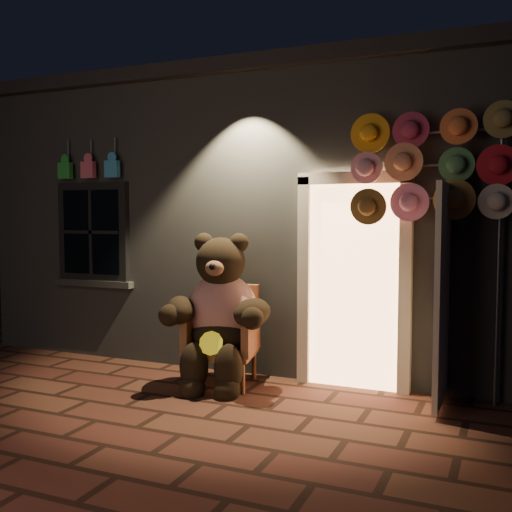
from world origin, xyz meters
The scene contains 5 objects.
ground centered at (0.00, 0.00, 0.00)m, with size 60.00×60.00×0.00m, color #502C1E.
shop_building centered at (0.00, 3.99, 1.74)m, with size 7.30×5.95×3.51m.
wicker_armchair centered at (0.07, 1.07, 0.51)m, with size 0.80×0.75×1.02m.
teddy_bear centered at (0.08, 0.94, 0.75)m, with size 1.17×1.01×1.64m.
hat_rack centered at (2.13, 1.28, 2.20)m, with size 1.69×0.22×2.75m.
Camera 1 is at (2.83, -4.47, 1.77)m, focal length 42.00 mm.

